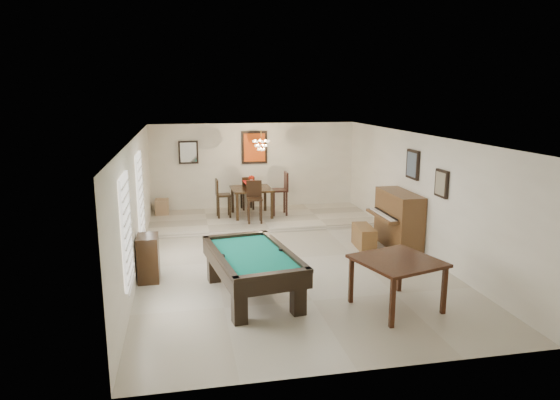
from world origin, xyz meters
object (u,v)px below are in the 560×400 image
object	(u,v)px
dining_chair_west	(224,198)
square_table	(396,284)
pool_table	(253,275)
piano_bench	(364,237)
apothecary_chest	(148,258)
dining_chair_south	(255,202)
corner_bench	(162,207)
flower_vase	(251,179)
dining_chair_north	(247,193)
chandelier	(261,141)
dining_table	(252,200)
dining_chair_east	(279,193)
upright_piano	(392,220)

from	to	relation	value
dining_chair_west	square_table	bearing A→B (deg)	-161.85
pool_table	piano_bench	bearing A→B (deg)	29.70
apothecary_chest	dining_chair_south	world-z (taller)	dining_chair_south
pool_table	corner_bench	world-z (taller)	pool_table
pool_table	flower_vase	size ratio (longest dim) A/B	9.85
pool_table	piano_bench	world-z (taller)	pool_table
pool_table	dining_chair_west	distance (m)	5.29
apothecary_chest	corner_bench	world-z (taller)	apothecary_chest
dining_chair_north	chandelier	xyz separation A→B (m)	(0.26, -1.03, 1.59)
dining_table	dining_chair_west	bearing A→B (deg)	-179.21
pool_table	flower_vase	xyz separation A→B (m)	(0.73, 5.30, 0.75)
apothecary_chest	chandelier	world-z (taller)	chandelier
apothecary_chest	dining_chair_north	distance (m)	5.56
flower_vase	corner_bench	distance (m)	2.67
dining_chair_east	corner_bench	world-z (taller)	dining_chair_east
dining_chair_west	dining_chair_east	bearing A→B (deg)	-93.09
dining_chair_north	square_table	bearing A→B (deg)	96.81
dining_table	dining_chair_north	size ratio (longest dim) A/B	1.11
flower_vase	dining_chair_west	distance (m)	0.92
apothecary_chest	dining_chair_north	world-z (taller)	dining_chair_north
corner_bench	square_table	bearing A→B (deg)	-60.10
apothecary_chest	chandelier	xyz separation A→B (m)	(2.78, 3.93, 1.77)
piano_bench	chandelier	bearing A→B (deg)	124.27
pool_table	dining_chair_south	bearing A→B (deg)	72.73
dining_table	corner_bench	distance (m)	2.55
apothecary_chest	square_table	bearing A→B (deg)	-26.95
chandelier	dining_chair_south	bearing A→B (deg)	-116.72
flower_vase	dining_chair_north	distance (m)	0.95
upright_piano	piano_bench	bearing A→B (deg)	173.64
dining_chair_east	flower_vase	bearing A→B (deg)	-91.55
square_table	apothecary_chest	size ratio (longest dim) A/B	1.39
apothecary_chest	piano_bench	bearing A→B (deg)	13.50
square_table	corner_bench	world-z (taller)	square_table
square_table	dining_chair_north	distance (m)	7.18
upright_piano	corner_bench	size ratio (longest dim) A/B	3.35
dining_chair_south	corner_bench	world-z (taller)	dining_chair_south
square_table	corner_bench	distance (m)	7.95
apothecary_chest	dining_chair_east	size ratio (longest dim) A/B	0.72
apothecary_chest	chandelier	size ratio (longest dim) A/B	1.45
flower_vase	dining_chair_east	world-z (taller)	dining_chair_east
square_table	dining_chair_west	bearing A→B (deg)	110.23
pool_table	upright_piano	size ratio (longest dim) A/B	1.52
chandelier	dining_chair_west	bearing A→B (deg)	167.72
dining_table	chandelier	world-z (taller)	chandelier
dining_chair_south	dining_chair_west	world-z (taller)	dining_chair_south
upright_piano	dining_chair_south	size ratio (longest dim) A/B	1.40
upright_piano	square_table	bearing A→B (deg)	-112.37
dining_chair_east	square_table	bearing A→B (deg)	8.16
square_table	chandelier	size ratio (longest dim) A/B	2.01
pool_table	apothecary_chest	size ratio (longest dim) A/B	2.68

